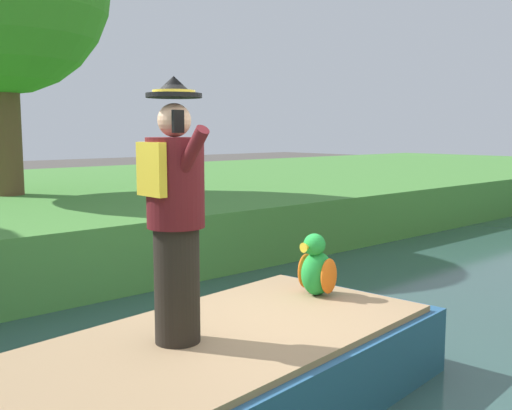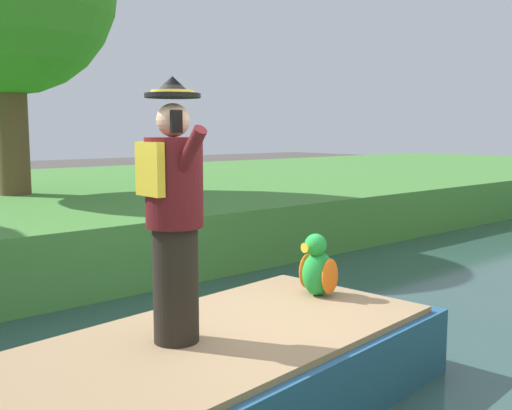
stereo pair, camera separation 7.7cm
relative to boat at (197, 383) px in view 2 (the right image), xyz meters
The scene contains 4 objects.
canal_water 0.68m from the boat, 90.00° to the left, with size 6.56×48.00×0.10m, color #2D4C47.
boat is the anchor object (origin of this frame).
person_pirate 1.24m from the boat, 133.14° to the right, with size 0.61×0.42×1.85m.
parrot_plush 1.65m from the boat, 99.60° to the left, with size 0.36×0.34×0.57m.
Camera 2 is at (3.37, -2.97, 2.20)m, focal length 42.15 mm.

